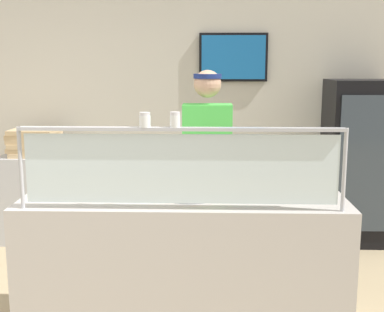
{
  "coord_description": "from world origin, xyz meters",
  "views": [
    {
      "loc": [
        1.21,
        -2.86,
        1.81
      ],
      "look_at": [
        1.11,
        0.4,
        1.21
      ],
      "focal_mm": 47.56,
      "sensor_mm": 36.0,
      "label": 1
    }
  ],
  "objects_px": {
    "worker_figure": "(208,167)",
    "pizza_box_stack": "(35,142)",
    "drink_fridge": "(358,162)",
    "pizza_server": "(197,190)",
    "pizza_tray": "(190,193)",
    "pepper_flake_shaker": "(175,121)",
    "parmesan_shaker": "(145,121)"
  },
  "relations": [
    {
      "from": "parmesan_shaker",
      "to": "pizza_server",
      "type": "bearing_deg",
      "value": 47.26
    },
    {
      "from": "pepper_flake_shaker",
      "to": "drink_fridge",
      "type": "relative_size",
      "value": 0.05
    },
    {
      "from": "drink_fridge",
      "to": "worker_figure",
      "type": "bearing_deg",
      "value": -141.85
    },
    {
      "from": "pizza_tray",
      "to": "pizza_server",
      "type": "distance_m",
      "value": 0.06
    },
    {
      "from": "pepper_flake_shaker",
      "to": "drink_fridge",
      "type": "xyz_separation_m",
      "value": [
        1.71,
        2.18,
        -0.66
      ]
    },
    {
      "from": "pizza_box_stack",
      "to": "worker_figure",
      "type": "bearing_deg",
      "value": -33.28
    },
    {
      "from": "pizza_server",
      "to": "pizza_box_stack",
      "type": "relative_size",
      "value": 0.59
    },
    {
      "from": "pizza_server",
      "to": "pizza_box_stack",
      "type": "height_order",
      "value": "pizza_box_stack"
    },
    {
      "from": "pizza_server",
      "to": "drink_fridge",
      "type": "relative_size",
      "value": 0.17
    },
    {
      "from": "pizza_box_stack",
      "to": "pizza_tray",
      "type": "bearing_deg",
      "value": -47.47
    },
    {
      "from": "pepper_flake_shaker",
      "to": "pizza_tray",
      "type": "bearing_deg",
      "value": 77.38
    },
    {
      "from": "pizza_tray",
      "to": "pepper_flake_shaker",
      "type": "height_order",
      "value": "pepper_flake_shaker"
    },
    {
      "from": "parmesan_shaker",
      "to": "drink_fridge",
      "type": "distance_m",
      "value": 2.96
    },
    {
      "from": "worker_figure",
      "to": "pizza_tray",
      "type": "bearing_deg",
      "value": -99.92
    },
    {
      "from": "pizza_tray",
      "to": "pepper_flake_shaker",
      "type": "xyz_separation_m",
      "value": [
        -0.08,
        -0.34,
        0.52
      ]
    },
    {
      "from": "worker_figure",
      "to": "pizza_server",
      "type": "bearing_deg",
      "value": -95.63
    },
    {
      "from": "pizza_tray",
      "to": "worker_figure",
      "type": "height_order",
      "value": "worker_figure"
    },
    {
      "from": "parmesan_shaker",
      "to": "worker_figure",
      "type": "height_order",
      "value": "worker_figure"
    },
    {
      "from": "pizza_server",
      "to": "drink_fridge",
      "type": "bearing_deg",
      "value": 35.02
    },
    {
      "from": "worker_figure",
      "to": "pizza_box_stack",
      "type": "relative_size",
      "value": 3.71
    },
    {
      "from": "worker_figure",
      "to": "drink_fridge",
      "type": "bearing_deg",
      "value": 38.15
    },
    {
      "from": "pizza_server",
      "to": "drink_fridge",
      "type": "xyz_separation_m",
      "value": [
        1.59,
        1.86,
        -0.16
      ]
    },
    {
      "from": "pizza_tray",
      "to": "pepper_flake_shaker",
      "type": "distance_m",
      "value": 0.62
    },
    {
      "from": "parmesan_shaker",
      "to": "pepper_flake_shaker",
      "type": "distance_m",
      "value": 0.17
    },
    {
      "from": "parmesan_shaker",
      "to": "drink_fridge",
      "type": "relative_size",
      "value": 0.05
    },
    {
      "from": "pizza_server",
      "to": "pepper_flake_shaker",
      "type": "distance_m",
      "value": 0.6
    },
    {
      "from": "parmesan_shaker",
      "to": "pepper_flake_shaker",
      "type": "bearing_deg",
      "value": -0.0
    },
    {
      "from": "pizza_tray",
      "to": "drink_fridge",
      "type": "relative_size",
      "value": 0.28
    },
    {
      "from": "pizza_tray",
      "to": "pizza_box_stack",
      "type": "bearing_deg",
      "value": 132.53
    },
    {
      "from": "parmesan_shaker",
      "to": "drink_fridge",
      "type": "bearing_deg",
      "value": 49.12
    },
    {
      "from": "pizza_box_stack",
      "to": "drink_fridge",
      "type": "bearing_deg",
      "value": 0.76
    },
    {
      "from": "pizza_server",
      "to": "pepper_flake_shaker",
      "type": "relative_size",
      "value": 3.13
    }
  ]
}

